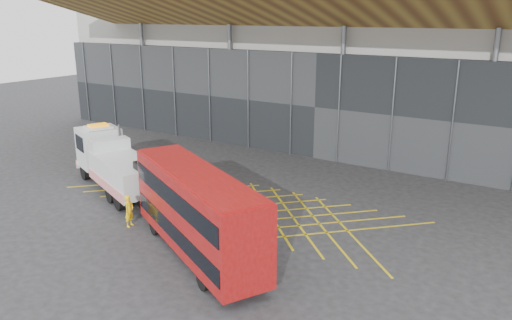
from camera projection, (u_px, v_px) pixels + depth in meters
The scene contains 6 objects.
ground_plane at pixel (202, 196), 30.80m from camera, with size 120.00×120.00×0.00m, color #27272A.
road_markings at pixel (234, 203), 29.55m from camera, with size 21.56×7.16×0.01m.
construction_building at pixel (353, 36), 42.12m from camera, with size 55.00×23.97×18.00m.
recovery_truck at pixel (115, 163), 31.36m from camera, with size 10.64×6.02×3.82m.
bus_towed at pixel (197, 209), 22.58m from camera, with size 9.95×6.71×4.09m.
worker at pixel (129, 211), 26.15m from camera, with size 0.62×0.41×1.71m, color yellow.
Camera 1 is at (18.45, -22.53, 10.78)m, focal length 35.00 mm.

